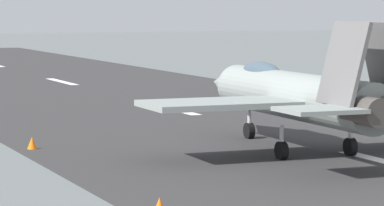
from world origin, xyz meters
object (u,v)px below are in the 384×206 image
object	(u,v)px
fighter_jet	(296,94)
marker_cone_mid	(32,143)
crew_person	(330,96)
marker_cone_near	(160,206)

from	to	relation	value
fighter_jet	marker_cone_mid	size ratio (longest dim) A/B	31.08
crew_person	marker_cone_mid	xyz separation A→B (m)	(-10.61, 21.05, -0.54)
crew_person	marker_cone_mid	bearing A→B (deg)	116.76
fighter_jet	marker_cone_near	distance (m)	14.93
crew_person	marker_cone_mid	distance (m)	23.58
marker_cone_near	marker_cone_mid	xyz separation A→B (m)	(15.71, 0.00, 0.00)
marker_cone_mid	marker_cone_near	bearing A→B (deg)	180.00
crew_person	marker_cone_near	distance (m)	33.71
marker_cone_mid	fighter_jet	bearing A→B (deg)	-116.43
crew_person	marker_cone_mid	world-z (taller)	crew_person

